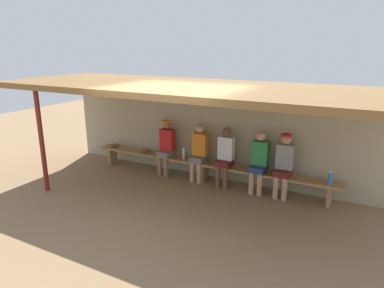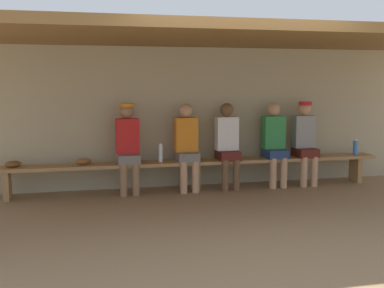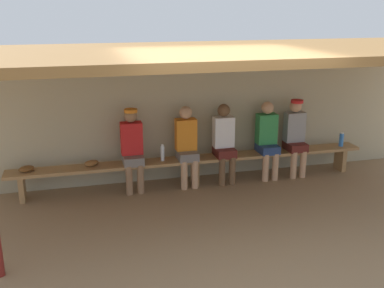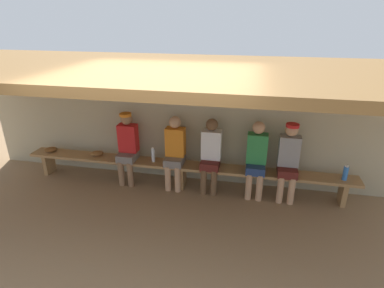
{
  "view_description": "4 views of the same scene",
  "coord_description": "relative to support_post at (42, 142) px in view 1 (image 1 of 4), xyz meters",
  "views": [
    {
      "loc": [
        3.27,
        -5.22,
        3.05
      ],
      "look_at": [
        -0.16,
        1.24,
        0.96
      ],
      "focal_mm": 32.09,
      "sensor_mm": 36.0,
      "label": 1
    },
    {
      "loc": [
        -1.68,
        -5.48,
        1.66
      ],
      "look_at": [
        -0.14,
        1.22,
        0.76
      ],
      "focal_mm": 44.58,
      "sensor_mm": 36.0,
      "label": 2
    },
    {
      "loc": [
        -1.84,
        -5.38,
        2.9
      ],
      "look_at": [
        -0.1,
        1.36,
        0.77
      ],
      "focal_mm": 42.57,
      "sensor_mm": 36.0,
      "label": 3
    },
    {
      "loc": [
        1.19,
        -3.35,
        2.96
      ],
      "look_at": [
        0.26,
        1.14,
        1.04
      ],
      "focal_mm": 29.15,
      "sensor_mm": 36.0,
      "label": 4
    }
  ],
  "objects": [
    {
      "name": "ground_plane",
      "position": [
        2.81,
        0.55,
        -1.1
      ],
      "size": [
        24.0,
        24.0,
        0.0
      ],
      "primitive_type": "plane",
      "color": "#8C6D4C"
    },
    {
      "name": "dugout_roof",
      "position": [
        2.81,
        1.25,
        1.16
      ],
      "size": [
        8.0,
        2.8,
        0.12
      ],
      "primitive_type": "cube",
      "color": "brown",
      "rests_on": "back_wall"
    },
    {
      "name": "support_post",
      "position": [
        0.0,
        0.0,
        0.0
      ],
      "size": [
        0.1,
        0.1,
        2.2
      ],
      "primitive_type": "cylinder",
      "color": "maroon",
      "rests_on": "ground"
    },
    {
      "name": "baseball_glove_tan",
      "position": [
        1.12,
        2.13,
        -0.6
      ],
      "size": [
        0.29,
        0.26,
        0.09
      ],
      "primitive_type": "ellipsoid",
      "rotation": [
        0.0,
        0.0,
        3.61
      ],
      "color": "brown",
      "rests_on": "bench"
    },
    {
      "name": "baseball_glove_dark_brown",
      "position": [
        0.15,
        2.11,
        -0.6
      ],
      "size": [
        0.29,
        0.26,
        0.09
      ],
      "primitive_type": "ellipsoid",
      "rotation": [
        0.0,
        0.0,
        3.64
      ],
      "color": "brown",
      "rests_on": "bench"
    },
    {
      "name": "back_wall",
      "position": [
        2.81,
        2.55,
        0.0
      ],
      "size": [
        8.0,
        0.2,
        2.2
      ],
      "primitive_type": "cube",
      "color": "tan",
      "rests_on": "ground"
    },
    {
      "name": "bench",
      "position": [
        2.81,
        2.1,
        -0.71
      ],
      "size": [
        6.0,
        0.36,
        0.46
      ],
      "color": "#9E7547",
      "rests_on": "ground"
    },
    {
      "name": "player_leftmost",
      "position": [
        4.62,
        2.1,
        -0.35
      ],
      "size": [
        0.34,
        0.42,
        1.34
      ],
      "color": "#591E19",
      "rests_on": "ground"
    },
    {
      "name": "player_with_sunglasses",
      "position": [
        3.32,
        2.1,
        -0.37
      ],
      "size": [
        0.34,
        0.42,
        1.34
      ],
      "color": "#591E19",
      "rests_on": "ground"
    },
    {
      "name": "water_bottle_clear",
      "position": [
        2.26,
        2.1,
        -0.51
      ],
      "size": [
        0.06,
        0.06,
        0.28
      ],
      "color": "silver",
      "rests_on": "bench"
    },
    {
      "name": "water_bottle_orange",
      "position": [
        5.53,
        2.08,
        -0.52
      ],
      "size": [
        0.08,
        0.08,
        0.26
      ],
      "color": "blue",
      "rests_on": "bench"
    },
    {
      "name": "player_middle",
      "position": [
        1.77,
        2.1,
        -0.35
      ],
      "size": [
        0.34,
        0.42,
        1.34
      ],
      "color": "slate",
      "rests_on": "ground"
    },
    {
      "name": "player_in_white",
      "position": [
        4.1,
        2.1,
        -0.37
      ],
      "size": [
        0.34,
        0.42,
        1.34
      ],
      "color": "navy",
      "rests_on": "ground"
    },
    {
      "name": "player_shirtless_tan",
      "position": [
        2.67,
        2.1,
        -0.37
      ],
      "size": [
        0.34,
        0.42,
        1.34
      ],
      "color": "slate",
      "rests_on": "ground"
    }
  ]
}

